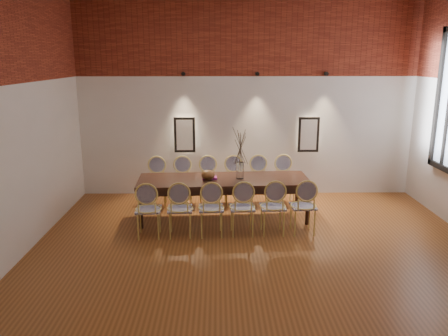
{
  "coord_description": "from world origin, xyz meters",
  "views": [
    {
      "loc": [
        -0.6,
        -5.59,
        2.86
      ],
      "look_at": [
        -0.5,
        1.58,
        1.05
      ],
      "focal_mm": 35.0,
      "sensor_mm": 36.0,
      "label": 1
    }
  ],
  "objects_px": {
    "chair_near_d": "(242,207)",
    "chair_near_f": "(303,206)",
    "chair_near_b": "(180,209)",
    "chair_far_f": "(285,181)",
    "dining_table": "(224,199)",
    "chair_far_c": "(208,182)",
    "chair_near_c": "(211,208)",
    "chair_near_e": "(273,207)",
    "book": "(210,178)",
    "chair_far_d": "(234,182)",
    "chair_far_e": "(259,181)",
    "vase": "(240,170)",
    "bowl": "(208,175)",
    "chair_far_a": "(157,183)",
    "chair_far_b": "(183,183)",
    "chair_near_a": "(149,209)"
  },
  "relations": [
    {
      "from": "chair_near_b",
      "to": "chair_near_d",
      "type": "bearing_deg",
      "value": 0.0
    },
    {
      "from": "chair_near_b",
      "to": "chair_near_f",
      "type": "xyz_separation_m",
      "value": [
        2.04,
        0.1,
        0.0
      ]
    },
    {
      "from": "chair_near_e",
      "to": "chair_far_e",
      "type": "xyz_separation_m",
      "value": [
        -0.08,
        1.54,
        0.0
      ]
    },
    {
      "from": "bowl",
      "to": "book",
      "type": "relative_size",
      "value": 0.92
    },
    {
      "from": "chair_far_b",
      "to": "chair_far_c",
      "type": "bearing_deg",
      "value": 180.0
    },
    {
      "from": "chair_far_f",
      "to": "vase",
      "type": "distance_m",
      "value": 1.32
    },
    {
      "from": "chair_far_d",
      "to": "chair_far_e",
      "type": "relative_size",
      "value": 1.0
    },
    {
      "from": "chair_far_e",
      "to": "chair_far_f",
      "type": "height_order",
      "value": "same"
    },
    {
      "from": "chair_far_a",
      "to": "vase",
      "type": "height_order",
      "value": "vase"
    },
    {
      "from": "chair_near_d",
      "to": "chair_far_f",
      "type": "distance_m",
      "value": 1.85
    },
    {
      "from": "chair_far_d",
      "to": "chair_near_d",
      "type": "bearing_deg",
      "value": 90.0
    },
    {
      "from": "chair_near_b",
      "to": "chair_near_e",
      "type": "height_order",
      "value": "same"
    },
    {
      "from": "vase",
      "to": "book",
      "type": "bearing_deg",
      "value": -179.38
    },
    {
      "from": "chair_near_d",
      "to": "chair_near_e",
      "type": "relative_size",
      "value": 1.0
    },
    {
      "from": "book",
      "to": "chair_near_d",
      "type": "bearing_deg",
      "value": -54.61
    },
    {
      "from": "chair_far_e",
      "to": "book",
      "type": "relative_size",
      "value": 3.62
    },
    {
      "from": "chair_near_c",
      "to": "chair_far_f",
      "type": "xyz_separation_m",
      "value": [
        1.45,
        1.62,
        0.0
      ]
    },
    {
      "from": "chair_near_b",
      "to": "chair_near_d",
      "type": "relative_size",
      "value": 1.0
    },
    {
      "from": "chair_near_a",
      "to": "chair_near_c",
      "type": "distance_m",
      "value": 1.02
    },
    {
      "from": "vase",
      "to": "bowl",
      "type": "distance_m",
      "value": 0.58
    },
    {
      "from": "chair_near_b",
      "to": "chair_far_f",
      "type": "height_order",
      "value": "same"
    },
    {
      "from": "dining_table",
      "to": "chair_near_b",
      "type": "height_order",
      "value": "chair_near_b"
    },
    {
      "from": "book",
      "to": "chair_far_d",
      "type": "bearing_deg",
      "value": 58.85
    },
    {
      "from": "vase",
      "to": "chair_far_e",
      "type": "bearing_deg",
      "value": 61.41
    },
    {
      "from": "chair_far_e",
      "to": "chair_near_e",
      "type": "bearing_deg",
      "value": 90.0
    },
    {
      "from": "chair_near_f",
      "to": "book",
      "type": "xyz_separation_m",
      "value": [
        -1.57,
        0.72,
        0.3
      ]
    },
    {
      "from": "chair_near_e",
      "to": "chair_far_f",
      "type": "relative_size",
      "value": 1.0
    },
    {
      "from": "chair_near_a",
      "to": "chair_near_b",
      "type": "distance_m",
      "value": 0.51
    },
    {
      "from": "book",
      "to": "chair_far_f",
      "type": "bearing_deg",
      "value": 29.03
    },
    {
      "from": "chair_near_b",
      "to": "chair_far_e",
      "type": "bearing_deg",
      "value": 45.24
    },
    {
      "from": "vase",
      "to": "chair_far_d",
      "type": "bearing_deg",
      "value": 95.7
    },
    {
      "from": "chair_near_f",
      "to": "chair_far_f",
      "type": "distance_m",
      "value": 1.54
    },
    {
      "from": "chair_near_d",
      "to": "chair_far_c",
      "type": "distance_m",
      "value": 1.63
    },
    {
      "from": "chair_near_e",
      "to": "chair_far_c",
      "type": "xyz_separation_m",
      "value": [
        -1.1,
        1.49,
        0.0
      ]
    },
    {
      "from": "chair_near_b",
      "to": "chair_far_a",
      "type": "distance_m",
      "value": 1.63
    },
    {
      "from": "chair_far_c",
      "to": "chair_far_e",
      "type": "distance_m",
      "value": 1.02
    },
    {
      "from": "chair_far_b",
      "to": "chair_near_e",
      "type": "bearing_deg",
      "value": 134.76
    },
    {
      "from": "chair_near_e",
      "to": "chair_far_a",
      "type": "xyz_separation_m",
      "value": [
        -2.12,
        1.44,
        0.0
      ]
    },
    {
      "from": "chair_far_c",
      "to": "chair_far_f",
      "type": "height_order",
      "value": "same"
    },
    {
      "from": "chair_far_f",
      "to": "book",
      "type": "xyz_separation_m",
      "value": [
        -1.49,
        -0.83,
        0.3
      ]
    },
    {
      "from": "chair_near_a",
      "to": "chair_far_a",
      "type": "distance_m",
      "value": 1.54
    },
    {
      "from": "chair_near_d",
      "to": "chair_near_f",
      "type": "xyz_separation_m",
      "value": [
        1.02,
        0.05,
        0.0
      ]
    },
    {
      "from": "chair_far_b",
      "to": "chair_far_c",
      "type": "xyz_separation_m",
      "value": [
        0.51,
        0.03,
        0.0
      ]
    },
    {
      "from": "chair_near_b",
      "to": "chair_near_f",
      "type": "height_order",
      "value": "same"
    },
    {
      "from": "chair_far_c",
      "to": "chair_near_d",
      "type": "bearing_deg",
      "value": 108.29
    },
    {
      "from": "chair_far_e",
      "to": "bowl",
      "type": "xyz_separation_m",
      "value": [
        -1.0,
        -0.87,
        0.37
      ]
    },
    {
      "from": "chair_near_c",
      "to": "vase",
      "type": "xyz_separation_m",
      "value": [
        0.51,
        0.8,
        0.43
      ]
    },
    {
      "from": "chair_near_b",
      "to": "chair_far_c",
      "type": "bearing_deg",
      "value": 71.71
    },
    {
      "from": "chair_far_b",
      "to": "vase",
      "type": "bearing_deg",
      "value": 143.91
    },
    {
      "from": "chair_near_c",
      "to": "bowl",
      "type": "distance_m",
      "value": 0.81
    }
  ]
}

